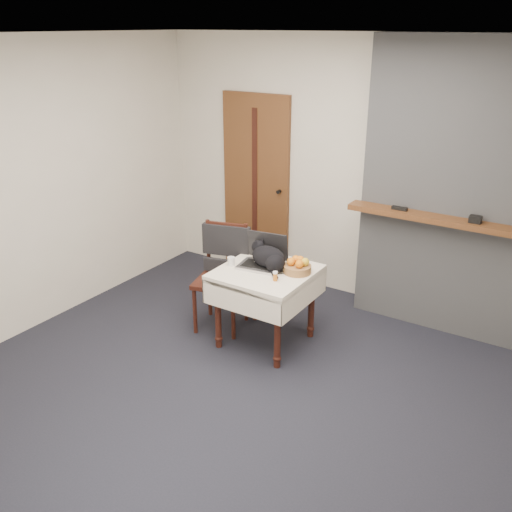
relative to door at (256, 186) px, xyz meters
The scene contains 12 objects.
ground 2.52m from the door, 58.72° to the right, with size 4.50×4.50×0.00m, color black.
room_shell 2.07m from the door, 51.56° to the right, with size 4.52×4.01×2.61m.
door is the anchor object (origin of this frame).
chimney 2.12m from the door, ahead, with size 1.62×0.48×2.60m.
side_table 1.67m from the door, 54.42° to the right, with size 0.78×0.78×0.70m.
laptop 1.52m from the door, 54.89° to the right, with size 0.42×0.37×0.28m.
cat 1.59m from the door, 53.32° to the right, with size 0.42×0.34×0.23m.
cream_jar 1.54m from the door, 65.62° to the right, with size 0.07×0.07×0.07m, color silver.
pill_bottle 1.86m from the door, 52.47° to the right, with size 0.04×0.04×0.08m.
fruit_basket 1.72m from the door, 45.41° to the right, with size 0.24×0.24×0.13m.
desk_clutter 1.69m from the door, 48.07° to the right, with size 0.15×0.02×0.01m, color black.
chair 1.33m from the door, 70.85° to the right, with size 0.54×0.53×0.98m.
Camera 1 is at (2.09, -3.16, 2.67)m, focal length 40.00 mm.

